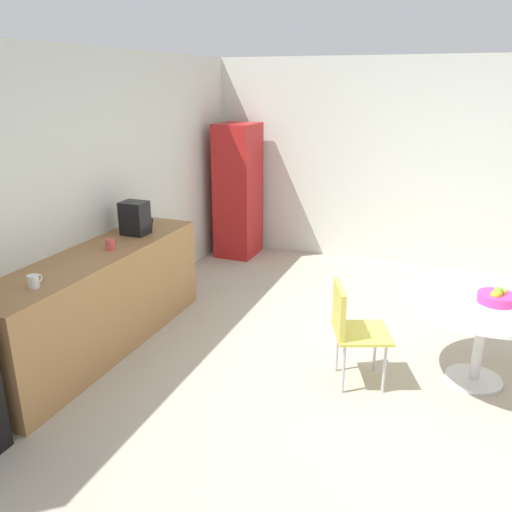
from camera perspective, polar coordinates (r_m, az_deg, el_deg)
ground_plane at (r=4.39m, az=16.37°, el=-13.65°), size 6.00×6.00×0.00m
wall_back at (r=5.00m, az=-18.67°, el=6.30°), size 6.00×0.10×2.60m
wall_side_right at (r=6.81m, az=19.99°, el=9.31°), size 0.10×6.00×2.60m
counter_block at (r=4.78m, az=-17.03°, el=-4.85°), size 2.49×0.60×0.90m
locker_cabinet at (r=6.99m, az=-1.99°, el=7.25°), size 0.60×0.50×1.78m
round_table at (r=4.36m, az=24.03°, el=-5.73°), size 1.23×1.23×0.73m
chair_yellow at (r=4.08m, az=10.40°, el=-7.36°), size 0.55×0.55×0.83m
fruit_bowl at (r=4.25m, az=25.22°, el=-4.16°), size 0.28×0.28×0.13m
mug_white at (r=4.01m, az=-23.49°, el=-2.59°), size 0.13×0.08×0.09m
mug_green at (r=5.31m, az=-11.85°, el=3.69°), size 0.13×0.08×0.09m
mug_red at (r=4.68m, az=-15.90°, el=1.28°), size 0.13×0.08×0.09m
coffee_maker at (r=5.06m, az=-13.33°, el=4.13°), size 0.20×0.24×0.32m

